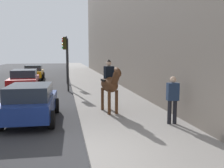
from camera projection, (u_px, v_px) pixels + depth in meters
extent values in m
cube|color=gray|center=(164.00, 155.00, 6.28)|extent=(120.00, 3.82, 0.12)
ellipsoid|color=#4C2B16|center=(109.00, 84.00, 10.51)|extent=(1.57, 0.79, 0.66)
cylinder|color=#4C2B16|center=(117.00, 102.00, 10.23)|extent=(0.13, 0.13, 0.99)
cylinder|color=#4C2B16|center=(109.00, 103.00, 10.12)|extent=(0.13, 0.13, 0.99)
cylinder|color=#4C2B16|center=(109.00, 98.00, 11.07)|extent=(0.13, 0.13, 0.99)
cylinder|color=#4C2B16|center=(102.00, 99.00, 10.96)|extent=(0.13, 0.13, 0.99)
cylinder|color=#4C2B16|center=(116.00, 78.00, 9.75)|extent=(0.67, 0.38, 0.68)
ellipsoid|color=#4C2B16|center=(118.00, 72.00, 9.52)|extent=(0.65, 0.32, 0.49)
cylinder|color=black|center=(104.00, 85.00, 11.19)|extent=(0.29, 0.14, 0.55)
cube|color=black|center=(109.00, 80.00, 10.54)|extent=(0.53, 0.66, 0.08)
cube|color=black|center=(109.00, 73.00, 10.50)|extent=(0.34, 0.42, 0.55)
sphere|color=#D8AD8C|center=(109.00, 63.00, 10.45)|extent=(0.22, 0.22, 0.22)
cone|color=black|center=(109.00, 60.00, 10.43)|extent=(0.23, 0.23, 0.10)
cylinder|color=black|center=(169.00, 112.00, 8.78)|extent=(0.14, 0.14, 0.85)
cylinder|color=black|center=(175.00, 112.00, 8.80)|extent=(0.14, 0.14, 0.85)
cube|color=#1E2D47|center=(173.00, 92.00, 8.70)|extent=(0.29, 0.42, 0.62)
sphere|color=#D8AD8C|center=(173.00, 80.00, 8.65)|extent=(0.22, 0.22, 0.22)
cube|color=navy|center=(31.00, 105.00, 9.62)|extent=(3.89, 1.88, 0.60)
cube|color=#262D38|center=(30.00, 92.00, 9.33)|extent=(2.16, 1.60, 0.52)
cylinder|color=black|center=(16.00, 107.00, 10.69)|extent=(0.65, 0.25, 0.64)
cylinder|color=black|center=(56.00, 106.00, 10.95)|extent=(0.65, 0.25, 0.64)
cylinder|color=black|center=(51.00, 120.00, 8.63)|extent=(0.65, 0.25, 0.64)
cube|color=maroon|center=(24.00, 81.00, 17.80)|extent=(4.52, 2.06, 0.60)
cube|color=#262D38|center=(24.00, 73.00, 17.99)|extent=(2.32, 1.74, 0.52)
cylinder|color=black|center=(37.00, 87.00, 16.73)|extent=(0.65, 0.25, 0.64)
cylinder|color=black|center=(7.00, 88.00, 16.29)|extent=(0.65, 0.25, 0.64)
cylinder|color=black|center=(39.00, 83.00, 19.39)|extent=(0.65, 0.25, 0.64)
cylinder|color=black|center=(14.00, 83.00, 18.95)|extent=(0.65, 0.25, 0.64)
cube|color=orange|center=(34.00, 74.00, 24.55)|extent=(3.87, 1.80, 0.60)
cube|color=#262D38|center=(34.00, 68.00, 24.71)|extent=(2.02, 1.56, 0.52)
cylinder|color=black|center=(42.00, 77.00, 23.62)|extent=(0.64, 0.23, 0.64)
cylinder|color=black|center=(23.00, 78.00, 23.25)|extent=(0.64, 0.23, 0.64)
cylinder|color=black|center=(43.00, 75.00, 25.93)|extent=(0.64, 0.23, 0.64)
cylinder|color=black|center=(26.00, 76.00, 25.56)|extent=(0.64, 0.23, 0.64)
cylinder|color=black|center=(68.00, 65.00, 16.88)|extent=(0.12, 0.12, 3.62)
cube|color=#2D280C|center=(65.00, 44.00, 16.67)|extent=(0.20, 0.24, 0.70)
sphere|color=red|center=(63.00, 41.00, 16.62)|extent=(0.14, 0.14, 0.14)
sphere|color=orange|center=(63.00, 44.00, 16.65)|extent=(0.14, 0.14, 0.14)
sphere|color=green|center=(63.00, 48.00, 16.68)|extent=(0.14, 0.14, 0.14)
cylinder|color=black|center=(67.00, 60.00, 20.92)|extent=(0.12, 0.12, 4.03)
cube|color=#2D280C|center=(64.00, 41.00, 20.69)|extent=(0.20, 0.24, 0.70)
sphere|color=red|center=(63.00, 38.00, 20.64)|extent=(0.14, 0.14, 0.14)
sphere|color=orange|center=(63.00, 41.00, 20.67)|extent=(0.14, 0.14, 0.14)
sphere|color=green|center=(63.00, 44.00, 20.69)|extent=(0.14, 0.14, 0.14)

